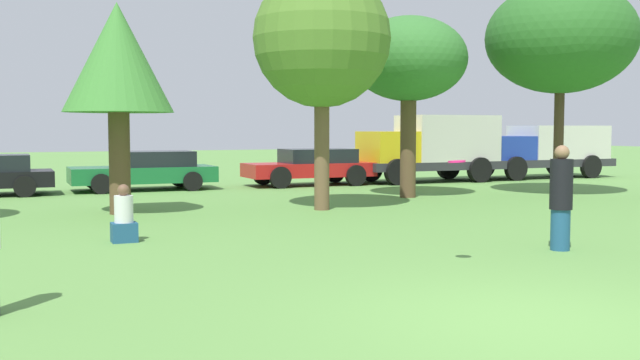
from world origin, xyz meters
TOP-DOWN VIEW (x-y plane):
  - ground_plane at (0.00, 0.00)m, footprint 120.00×120.00m
  - person_catcher at (3.28, 3.32)m, footprint 0.36×0.36m
  - frisbee at (0.91, 2.75)m, footprint 0.24×0.24m
  - bystander_sitting at (-3.02, 6.95)m, footprint 0.43×0.36m
  - tree_2 at (-2.47, 11.26)m, footprint 2.47×2.47m
  - tree_3 at (2.11, 10.24)m, footprint 3.27×3.27m
  - tree_4 at (5.63, 12.23)m, footprint 3.29×3.29m
  - tree_5 at (9.95, 11.03)m, footprint 4.30×4.30m
  - parked_car_green at (-0.76, 17.71)m, footprint 4.46×2.08m
  - parked_car_red at (4.84, 17.45)m, footprint 4.41×1.95m
  - delivery_truck_yellow at (9.60, 17.33)m, footprint 5.44×2.35m
  - delivery_truck_blue at (14.89, 17.49)m, footprint 5.83×2.23m

SIDE VIEW (x-z plane):
  - ground_plane at x=0.00m, z-range 0.00..0.00m
  - bystander_sitting at x=-3.02m, z-range -0.09..0.90m
  - parked_car_green at x=-0.76m, z-range 0.02..1.26m
  - parked_car_red at x=4.84m, z-range 0.05..1.30m
  - person_catcher at x=3.28m, z-range 0.00..1.68m
  - delivery_truck_blue at x=14.89m, z-range 0.13..2.20m
  - delivery_truck_yellow at x=9.60m, z-range 0.10..2.54m
  - frisbee at x=0.91m, z-range 1.47..1.51m
  - tree_2 at x=-2.47m, z-range 1.08..5.86m
  - tree_4 at x=5.63m, z-range 1.31..6.40m
  - tree_3 at x=2.11m, z-range 1.19..6.90m
  - tree_5 at x=9.95m, z-range 1.47..7.62m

